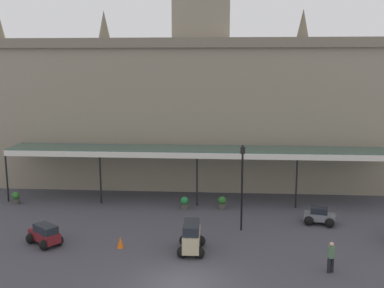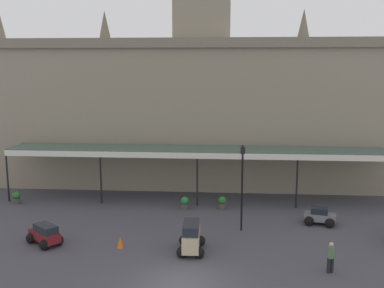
{
  "view_description": "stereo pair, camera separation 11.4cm",
  "coord_description": "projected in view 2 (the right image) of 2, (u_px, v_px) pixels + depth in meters",
  "views": [
    {
      "loc": [
        1.9,
        -20.07,
        10.63
      ],
      "look_at": [
        0.0,
        7.27,
        5.81
      ],
      "focal_mm": 41.47,
      "sensor_mm": 36.0,
      "label": 1
    },
    {
      "loc": [
        2.01,
        -20.06,
        10.63
      ],
      "look_at": [
        0.0,
        7.27,
        5.81
      ],
      "focal_mm": 41.47,
      "sensor_mm": 36.0,
      "label": 2
    }
  ],
  "objects": [
    {
      "name": "ground_plane",
      "position": [
        181.0,
        286.0,
        21.7
      ],
      "size": [
        140.0,
        140.0,
        0.0
      ],
      "primitive_type": "plane",
      "color": "#414048"
    },
    {
      "name": "planter_by_canopy",
      "position": [
        185.0,
        203.0,
        33.33
      ],
      "size": [
        0.6,
        0.6,
        0.96
      ],
      "color": "#47423D",
      "rests_on": "ground"
    },
    {
      "name": "pedestrian_beside_cars",
      "position": [
        331.0,
        256.0,
        22.98
      ],
      "size": [
        0.37,
        0.34,
        1.67
      ],
      "color": "black",
      "rests_on": "ground"
    },
    {
      "name": "planter_forecourt_centre",
      "position": [
        16.0,
        197.0,
        34.72
      ],
      "size": [
        0.6,
        0.6,
        0.96
      ],
      "color": "#47423D",
      "rests_on": "ground"
    },
    {
      "name": "station_building",
      "position": [
        202.0,
        106.0,
        40.01
      ],
      "size": [
        38.81,
        7.17,
        21.2
      ],
      "color": "gray",
      "rests_on": "ground"
    },
    {
      "name": "entrance_canopy",
      "position": [
        198.0,
        151.0,
        34.83
      ],
      "size": [
        30.27,
        3.26,
        4.24
      ],
      "color": "#38564C",
      "rests_on": "ground"
    },
    {
      "name": "victorian_lamppost",
      "position": [
        242.0,
        179.0,
        28.5
      ],
      "size": [
        0.3,
        0.3,
        5.71
      ],
      "color": "black",
      "rests_on": "ground"
    },
    {
      "name": "car_beige_van",
      "position": [
        191.0,
        238.0,
        25.61
      ],
      "size": [
        1.62,
        2.42,
        1.77
      ],
      "color": "tan",
      "rests_on": "ground"
    },
    {
      "name": "car_maroon_estate",
      "position": [
        45.0,
        235.0,
        26.72
      ],
      "size": [
        2.42,
        2.3,
        1.27
      ],
      "color": "maroon",
      "rests_on": "ground"
    },
    {
      "name": "traffic_cone",
      "position": [
        120.0,
        242.0,
        26.28
      ],
      "size": [
        0.4,
        0.4,
        0.68
      ],
      "primitive_type": "cone",
      "color": "orange",
      "rests_on": "ground"
    },
    {
      "name": "car_grey_sedan",
      "position": [
        320.0,
        217.0,
        30.11
      ],
      "size": [
        2.2,
        1.82,
        1.19
      ],
      "color": "slate",
      "rests_on": "ground"
    },
    {
      "name": "planter_near_kerb",
      "position": [
        222.0,
        202.0,
        33.43
      ],
      "size": [
        0.6,
        0.6,
        0.96
      ],
      "color": "#47423D",
      "rests_on": "ground"
    }
  ]
}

